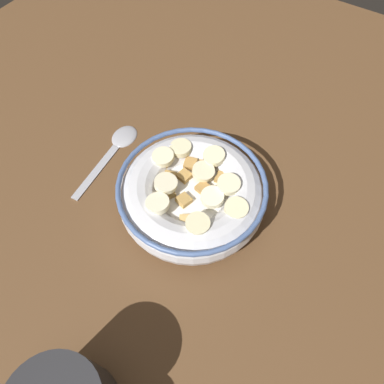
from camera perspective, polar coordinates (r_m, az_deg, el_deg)
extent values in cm
cube|color=brown|center=(45.07, 0.00, -2.73)|extent=(105.66, 105.66, 2.00)
cylinder|color=silver|center=(43.94, 0.00, -1.89)|extent=(9.41, 9.41, 0.60)
torus|color=silver|center=(42.18, 0.00, -0.46)|extent=(17.11, 17.11, 4.73)
torus|color=#4C6699|center=(40.44, 0.00, 1.09)|extent=(17.20, 17.20, 0.60)
cylinder|color=white|center=(41.65, 0.00, -0.01)|extent=(14.27, 14.27, 0.40)
cube|color=#B78947|center=(44.80, -0.60, 7.05)|extent=(1.92, 1.94, 0.71)
cube|color=#AD7F42|center=(42.53, 7.97, 2.44)|extent=(2.07, 2.07, 0.79)
cube|color=#AD7F42|center=(43.15, -0.25, 4.54)|extent=(1.80, 1.85, 0.83)
cube|color=tan|center=(42.55, -7.88, 2.14)|extent=(1.64, 1.62, 0.68)
cube|color=#AD7F42|center=(43.82, 6.31, 4.89)|extent=(2.02, 2.01, 0.75)
cube|color=#B78947|center=(43.58, -4.36, 4.64)|extent=(1.57, 1.56, 0.68)
cube|color=#B78947|center=(42.19, -3.51, 2.45)|extent=(1.82, 1.85, 0.76)
cube|color=tan|center=(39.21, -0.90, -4.63)|extent=(2.04, 2.02, 0.82)
cube|color=tan|center=(40.66, -8.08, -1.65)|extent=(2.07, 2.06, 0.79)
cube|color=#AD7F42|center=(44.04, 1.79, 5.61)|extent=(2.04, 2.05, 0.78)
cube|color=#B78947|center=(42.29, -1.21, 2.56)|extent=(1.67, 1.67, 0.65)
cube|color=#B78947|center=(39.65, -5.61, -3.65)|extent=(2.08, 2.07, 0.82)
cube|color=#B78947|center=(42.32, 4.73, 2.22)|extent=(1.67, 1.67, 0.65)
cube|color=#AD7F42|center=(41.26, 1.78, 0.62)|extent=(1.71, 1.71, 0.65)
cube|color=#B78947|center=(38.64, 4.39, -6.17)|extent=(2.00, 2.02, 0.76)
cube|color=tan|center=(41.14, -3.80, -0.18)|extent=(1.99, 2.00, 0.76)
cube|color=#AD7F42|center=(42.84, 2.47, 3.50)|extent=(1.49, 1.49, 0.66)
cube|color=tan|center=(40.51, -1.65, -1.08)|extent=(1.78, 1.83, 0.83)
cylinder|color=beige|center=(37.67, 0.93, -5.06)|extent=(3.62, 3.63, 0.77)
cylinder|color=#F9EFC6|center=(39.98, 3.39, -0.58)|extent=(3.71, 3.74, 0.94)
cylinder|color=beige|center=(38.99, 6.96, -2.69)|extent=(3.40, 3.42, 0.94)
cylinder|color=#F4EABC|center=(42.79, -4.59, 5.55)|extent=(2.95, 2.97, 0.94)
cylinder|color=#F9EFC6|center=(40.29, -4.16, 1.39)|extent=(3.75, 3.73, 1.06)
cylinder|color=#F9EFC6|center=(39.08, -5.45, -1.80)|extent=(3.74, 3.72, 1.04)
cylinder|color=#F4EABC|center=(40.36, 5.83, 1.25)|extent=(3.40, 3.40, 0.91)
cylinder|color=beige|center=(43.61, -1.78, 6.98)|extent=(3.61, 3.57, 1.01)
cylinder|color=beige|center=(42.81, 3.23, 5.84)|extent=(2.84, 2.87, 1.14)
cylinder|color=#F4EABC|center=(41.80, 1.70, 3.31)|extent=(3.75, 3.70, 1.20)
ellipsoid|color=#A5A5AD|center=(51.25, -10.69, 8.90)|extent=(3.69, 4.47, 0.80)
cube|color=#A5A5AD|center=(48.40, -14.93, 3.19)|extent=(1.99, 9.49, 0.36)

